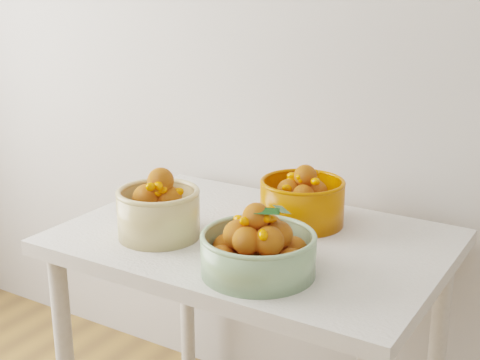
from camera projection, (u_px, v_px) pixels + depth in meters
The scene contains 4 objects.
table at pixel (253, 268), 1.81m from camera, with size 1.00×0.70×0.75m.
bowl_cream at pixel (158, 211), 1.75m from camera, with size 0.29×0.29×0.19m.
bowl_green at pixel (259, 249), 1.54m from camera, with size 0.33×0.33×0.17m.
bowl_orange at pixel (302, 201), 1.84m from camera, with size 0.29×0.29×0.17m.
Camera 1 is at (0.67, 0.17, 1.42)m, focal length 50.00 mm.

